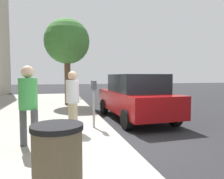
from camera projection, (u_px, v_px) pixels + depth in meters
ground_plane at (122, 143)px, 5.26m from camera, size 80.00×80.00×0.00m
parking_meter at (94, 94)px, 6.21m from camera, size 0.36×0.12×1.41m
pedestrian_at_meter at (73, 96)px, 5.82m from camera, size 0.51×0.37×1.69m
pedestrian_bystander at (28, 100)px, 4.45m from camera, size 0.43×0.42×1.77m
parked_sedan_near at (135, 97)px, 8.09m from camera, size 4.47×2.10×1.77m
street_tree at (67, 42)px, 11.06m from camera, size 2.40×2.40×4.60m
traffic_signal at (70, 65)px, 15.71m from camera, size 0.24×0.44×3.60m
trash_bin at (58, 168)px, 2.36m from camera, size 0.59×0.59×1.01m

